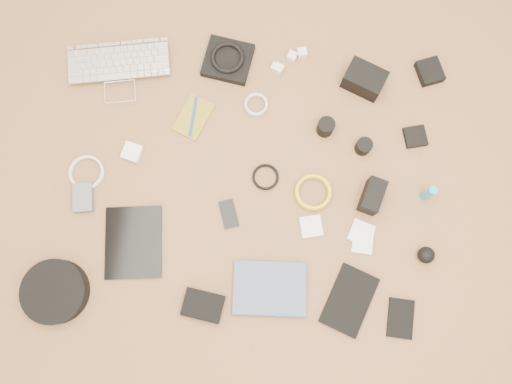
# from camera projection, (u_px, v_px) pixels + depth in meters

# --- Properties ---
(laptop) EXTENTS (0.43, 0.34, 0.03)m
(laptop) POSITION_uv_depth(u_px,v_px,m) (120.00, 76.00, 1.86)
(laptop) COLOR silver
(laptop) RESTS_ON ground
(headphone_pouch) EXTENTS (0.19, 0.18, 0.03)m
(headphone_pouch) POSITION_uv_depth(u_px,v_px,m) (228.00, 60.00, 1.87)
(headphone_pouch) COLOR black
(headphone_pouch) RESTS_ON ground
(headphones) EXTENTS (0.14, 0.14, 0.02)m
(headphones) POSITION_uv_depth(u_px,v_px,m) (228.00, 57.00, 1.85)
(headphones) COLOR black
(headphones) RESTS_ON headphone_pouch
(charger_a) EXTENTS (0.04, 0.04, 0.03)m
(charger_a) POSITION_uv_depth(u_px,v_px,m) (275.00, 67.00, 1.87)
(charger_a) COLOR silver
(charger_a) RESTS_ON ground
(charger_b) EXTENTS (0.04, 0.04, 0.03)m
(charger_b) POSITION_uv_depth(u_px,v_px,m) (302.00, 53.00, 1.88)
(charger_b) COLOR silver
(charger_b) RESTS_ON ground
(charger_c) EXTENTS (0.04, 0.04, 0.03)m
(charger_c) POSITION_uv_depth(u_px,v_px,m) (292.00, 57.00, 1.88)
(charger_c) COLOR silver
(charger_c) RESTS_ON ground
(charger_d) EXTENTS (0.04, 0.04, 0.03)m
(charger_d) POSITION_uv_depth(u_px,v_px,m) (279.00, 69.00, 1.87)
(charger_d) COLOR silver
(charger_d) RESTS_ON ground
(dslr_camera) EXTENTS (0.17, 0.14, 0.08)m
(dslr_camera) POSITION_uv_depth(u_px,v_px,m) (364.00, 80.00, 1.83)
(dslr_camera) COLOR black
(dslr_camera) RESTS_ON ground
(lens_pouch) EXTENTS (0.12, 0.12, 0.03)m
(lens_pouch) POSITION_uv_depth(u_px,v_px,m) (430.00, 72.00, 1.86)
(lens_pouch) COLOR black
(lens_pouch) RESTS_ON ground
(notebook_olive) EXTENTS (0.15, 0.18, 0.01)m
(notebook_olive) POSITION_uv_depth(u_px,v_px,m) (193.00, 117.00, 1.84)
(notebook_olive) COLOR olive
(notebook_olive) RESTS_ON ground
(pen_blue) EXTENTS (0.01, 0.15, 0.01)m
(pen_blue) POSITION_uv_depth(u_px,v_px,m) (193.00, 116.00, 1.83)
(pen_blue) COLOR #1637B2
(pen_blue) RESTS_ON notebook_olive
(cable_white_a) EXTENTS (0.11, 0.11, 0.01)m
(cable_white_a) POSITION_uv_depth(u_px,v_px,m) (256.00, 105.00, 1.85)
(cable_white_a) COLOR silver
(cable_white_a) RESTS_ON ground
(lens_a) EXTENTS (0.07, 0.07, 0.07)m
(lens_a) POSITION_uv_depth(u_px,v_px,m) (326.00, 127.00, 1.80)
(lens_a) COLOR black
(lens_a) RESTS_ON ground
(lens_b) EXTENTS (0.07, 0.07, 0.05)m
(lens_b) POSITION_uv_depth(u_px,v_px,m) (364.00, 146.00, 1.79)
(lens_b) COLOR black
(lens_b) RESTS_ON ground
(card_reader) EXTENTS (0.10, 0.10, 0.02)m
(card_reader) POSITION_uv_depth(u_px,v_px,m) (415.00, 137.00, 1.82)
(card_reader) COLOR black
(card_reader) RESTS_ON ground
(power_brick) EXTENTS (0.08, 0.08, 0.03)m
(power_brick) POSITION_uv_depth(u_px,v_px,m) (132.00, 152.00, 1.80)
(power_brick) COLOR silver
(power_brick) RESTS_ON ground
(cable_white_b) EXTENTS (0.14, 0.14, 0.01)m
(cable_white_b) POSITION_uv_depth(u_px,v_px,m) (87.00, 173.00, 1.80)
(cable_white_b) COLOR silver
(cable_white_b) RESTS_ON ground
(cable_black) EXTENTS (0.12, 0.12, 0.01)m
(cable_black) POSITION_uv_depth(u_px,v_px,m) (266.00, 177.00, 1.79)
(cable_black) COLOR black
(cable_black) RESTS_ON ground
(cable_yellow) EXTENTS (0.17, 0.17, 0.01)m
(cable_yellow) POSITION_uv_depth(u_px,v_px,m) (313.00, 193.00, 1.78)
(cable_yellow) COLOR gold
(cable_yellow) RESTS_ON ground
(flash) EXTENTS (0.09, 0.13, 0.09)m
(flash) POSITION_uv_depth(u_px,v_px,m) (372.00, 196.00, 1.74)
(flash) COLOR black
(flash) RESTS_ON ground
(lens_cleaner) EXTENTS (0.03, 0.03, 0.10)m
(lens_cleaner) POSITION_uv_depth(u_px,v_px,m) (428.00, 193.00, 1.73)
(lens_cleaner) COLOR teal
(lens_cleaner) RESTS_ON ground
(battery_charger) EXTENTS (0.09, 0.11, 0.03)m
(battery_charger) POSITION_uv_depth(u_px,v_px,m) (83.00, 198.00, 1.77)
(battery_charger) COLOR #57565B
(battery_charger) RESTS_ON ground
(tablet) EXTENTS (0.23, 0.28, 0.01)m
(tablet) POSITION_uv_depth(u_px,v_px,m) (134.00, 242.00, 1.75)
(tablet) COLOR black
(tablet) RESTS_ON ground
(phone) EXTENTS (0.08, 0.11, 0.01)m
(phone) POSITION_uv_depth(u_px,v_px,m) (229.00, 214.00, 1.77)
(phone) COLOR black
(phone) RESTS_ON ground
(filter_case_left) EXTENTS (0.09, 0.09, 0.01)m
(filter_case_left) POSITION_uv_depth(u_px,v_px,m) (311.00, 226.00, 1.76)
(filter_case_left) COLOR silver
(filter_case_left) RESTS_ON ground
(filter_case_mid) EXTENTS (0.10, 0.10, 0.01)m
(filter_case_mid) POSITION_uv_depth(u_px,v_px,m) (361.00, 233.00, 1.75)
(filter_case_mid) COLOR silver
(filter_case_mid) RESTS_ON ground
(filter_case_right) EXTENTS (0.07, 0.07, 0.01)m
(filter_case_right) POSITION_uv_depth(u_px,v_px,m) (362.00, 243.00, 1.75)
(filter_case_right) COLOR silver
(filter_case_right) RESTS_ON ground
(air_blower) EXTENTS (0.07, 0.07, 0.06)m
(air_blower) POSITION_uv_depth(u_px,v_px,m) (426.00, 255.00, 1.71)
(air_blower) COLOR black
(air_blower) RESTS_ON ground
(headphone_case) EXTENTS (0.22, 0.22, 0.06)m
(headphone_case) POSITION_uv_depth(u_px,v_px,m) (55.00, 292.00, 1.69)
(headphone_case) COLOR black
(headphone_case) RESTS_ON ground
(drive_case) EXTENTS (0.14, 0.11, 0.03)m
(drive_case) POSITION_uv_depth(u_px,v_px,m) (203.00, 305.00, 1.69)
(drive_case) COLOR black
(drive_case) RESTS_ON ground
(paperback) EXTENTS (0.26, 0.20, 0.02)m
(paperback) POSITION_uv_depth(u_px,v_px,m) (269.00, 317.00, 1.69)
(paperback) COLOR #455475
(paperback) RESTS_ON ground
(notebook_black_a) EXTENTS (0.20, 0.25, 0.02)m
(notebook_black_a) POSITION_uv_depth(u_px,v_px,m) (349.00, 300.00, 1.70)
(notebook_black_a) COLOR black
(notebook_black_a) RESTS_ON ground
(notebook_black_b) EXTENTS (0.09, 0.13, 0.01)m
(notebook_black_b) POSITION_uv_depth(u_px,v_px,m) (401.00, 318.00, 1.69)
(notebook_black_b) COLOR black
(notebook_black_b) RESTS_ON ground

